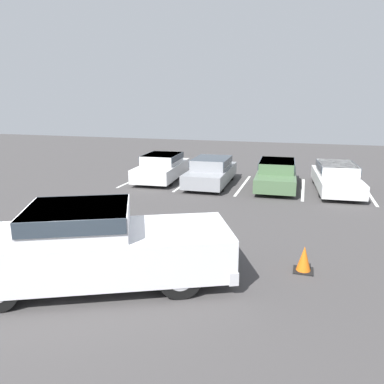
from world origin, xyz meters
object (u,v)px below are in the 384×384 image
at_px(pickup_truck, 95,245).
at_px(parked_sedan_b, 211,170).
at_px(parked_sedan_d, 336,176).
at_px(parked_sedan_a, 162,166).
at_px(traffic_cone, 304,260).
at_px(parked_sedan_c, 277,173).

relative_size(pickup_truck, parked_sedan_b, 1.38).
height_order(pickup_truck, parked_sedan_d, pickup_truck).
height_order(parked_sedan_a, parked_sedan_d, parked_sedan_a).
height_order(parked_sedan_a, traffic_cone, parked_sedan_a).
relative_size(pickup_truck, traffic_cone, 9.89).
distance_m(pickup_truck, parked_sedan_a, 11.05).
height_order(parked_sedan_c, parked_sedan_d, parked_sedan_c).
xyz_separation_m(parked_sedan_b, parked_sedan_d, (5.62, 0.36, -0.02)).
bearing_deg(parked_sedan_d, parked_sedan_b, -90.80).
bearing_deg(parked_sedan_b, traffic_cone, 25.79).
relative_size(parked_sedan_a, parked_sedan_d, 0.90).
xyz_separation_m(parked_sedan_a, parked_sedan_b, (2.62, -0.30, -0.02)).
bearing_deg(parked_sedan_a, traffic_cone, 35.00).
height_order(parked_sedan_d, traffic_cone, parked_sedan_d).
height_order(parked_sedan_a, parked_sedan_c, parked_sedan_a).
distance_m(parked_sedan_a, parked_sedan_c, 5.66).
distance_m(pickup_truck, traffic_cone, 4.79).
relative_size(parked_sedan_a, parked_sedan_b, 0.98).
xyz_separation_m(parked_sedan_c, parked_sedan_d, (2.59, 0.01, -0.01)).
bearing_deg(parked_sedan_b, parked_sedan_d, 92.33).
height_order(parked_sedan_b, parked_sedan_d, parked_sedan_b).
relative_size(parked_sedan_c, traffic_cone, 7.68).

